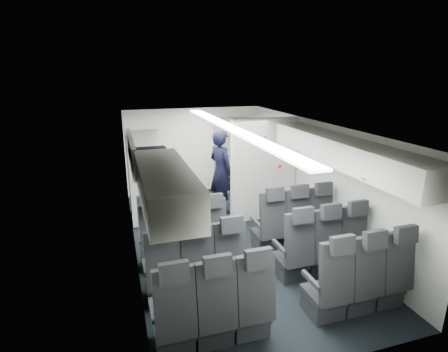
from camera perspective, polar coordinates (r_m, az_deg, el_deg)
cabin_shell at (r=6.15m, az=1.10°, el=-1.26°), size 3.41×6.01×2.16m
seat_row_front at (r=5.96m, az=2.69°, el=-9.40°), size 3.33×0.56×1.24m
seat_row_mid at (r=5.22m, az=6.13°, el=-13.53°), size 3.33×0.56×1.24m
seat_row_rear at (r=4.55m, az=10.83°, el=-18.88°), size 3.33×0.56×1.24m
overhead_bin_left_rear at (r=3.77m, az=-9.59°, el=-1.60°), size 0.53×1.80×0.40m
overhead_bin_left_front_open at (r=5.47m, az=-12.53°, el=2.71°), size 0.64×1.70×0.72m
overhead_bin_right_rear at (r=4.95m, az=24.43°, el=1.56°), size 0.53×1.80×0.40m
overhead_bin_right_front at (r=6.33m, az=14.06°, el=5.62°), size 0.53×1.70×0.40m
bulkhead_partition at (r=7.22m, az=6.50°, el=0.98°), size 1.40×0.15×2.13m
galley_unit at (r=8.98m, az=1.42°, el=3.40°), size 0.85×0.52×1.90m
boarding_door at (r=7.41m, az=-14.92°, el=-0.06°), size 0.12×1.27×1.86m
flight_attendant at (r=7.62m, az=-0.51°, el=0.72°), size 0.67×0.79×1.84m
carry_on_bag at (r=5.31m, az=-11.72°, el=3.08°), size 0.45×0.32×0.26m
papers at (r=7.60m, az=0.97°, el=1.49°), size 0.19×0.02×0.13m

